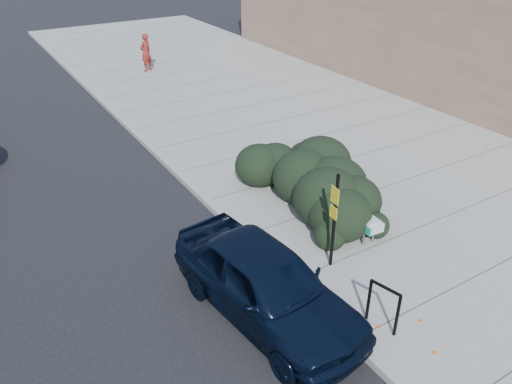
# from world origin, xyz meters

# --- Properties ---
(ground) EXTENTS (120.00, 120.00, 0.00)m
(ground) POSITION_xyz_m (0.00, 0.00, 0.00)
(ground) COLOR black
(ground) RESTS_ON ground
(sidewalk_near) EXTENTS (11.20, 50.00, 0.15)m
(sidewalk_near) POSITION_xyz_m (5.60, 5.00, 0.07)
(sidewalk_near) COLOR gray
(sidewalk_near) RESTS_ON ground
(curb_near) EXTENTS (0.22, 50.00, 0.17)m
(curb_near) POSITION_xyz_m (0.00, 5.00, 0.08)
(curb_near) COLOR #9E9E99
(curb_near) RESTS_ON ground
(bench) EXTENTS (0.61, 2.17, 0.65)m
(bench) POSITION_xyz_m (2.39, 1.00, 0.66)
(bench) COLOR gray
(bench) RESTS_ON sidewalk_near
(bike_rack) EXTENTS (0.21, 0.65, 0.98)m
(bike_rack) POSITION_xyz_m (0.63, -2.00, 0.74)
(bike_rack) COLOR black
(bike_rack) RESTS_ON sidewalk_near
(sign_post) EXTENTS (0.09, 0.27, 2.29)m
(sign_post) POSITION_xyz_m (1.02, 0.00, 1.46)
(sign_post) COLOR black
(sign_post) RESTS_ON sidewalk_near
(hedge) EXTENTS (3.27, 4.91, 1.69)m
(hedge) POSITION_xyz_m (2.50, 2.50, 0.99)
(hedge) COLOR black
(hedge) RESTS_ON sidewalk_near
(sedan_navy) EXTENTS (2.36, 4.75, 1.56)m
(sedan_navy) POSITION_xyz_m (-0.96, -0.41, 0.78)
(sedan_navy) COLOR black
(sedan_navy) RESTS_ON ground
(pedestrian) EXTENTS (0.79, 0.68, 1.82)m
(pedestrian) POSITION_xyz_m (3.25, 17.02, 1.06)
(pedestrian) COLOR maroon
(pedestrian) RESTS_ON sidewalk_near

